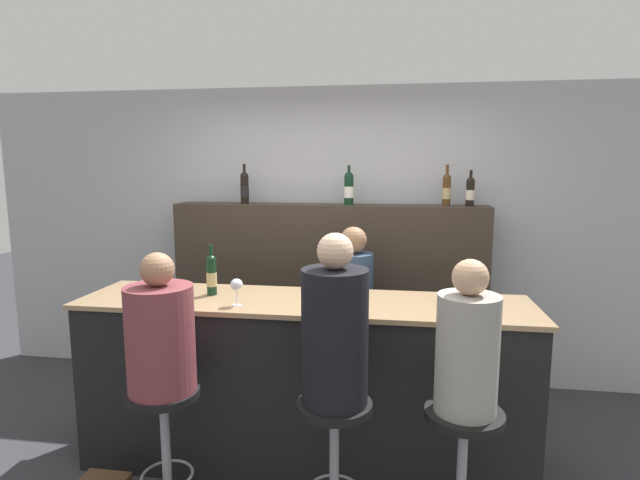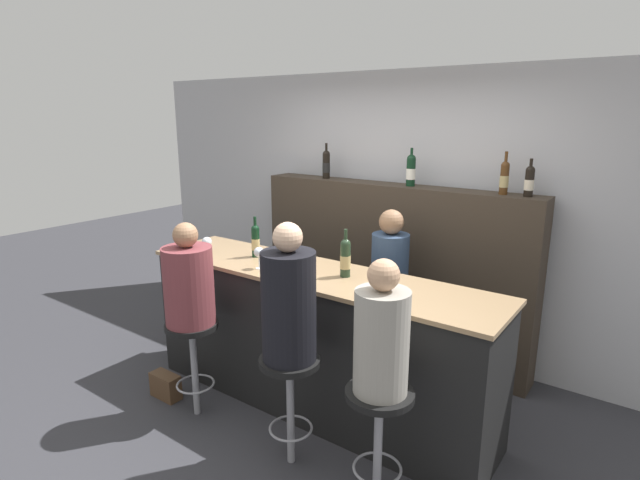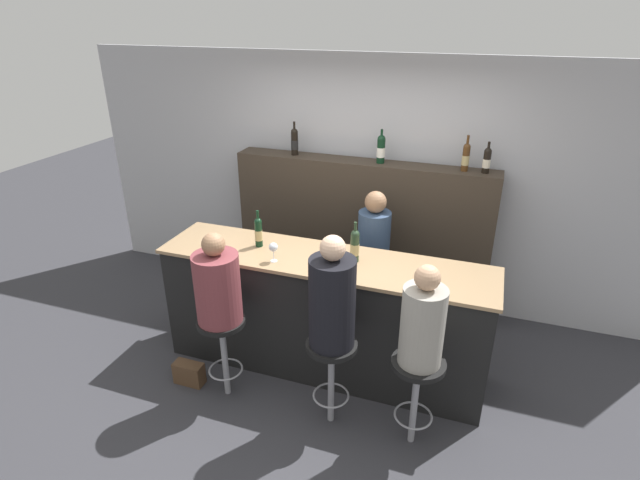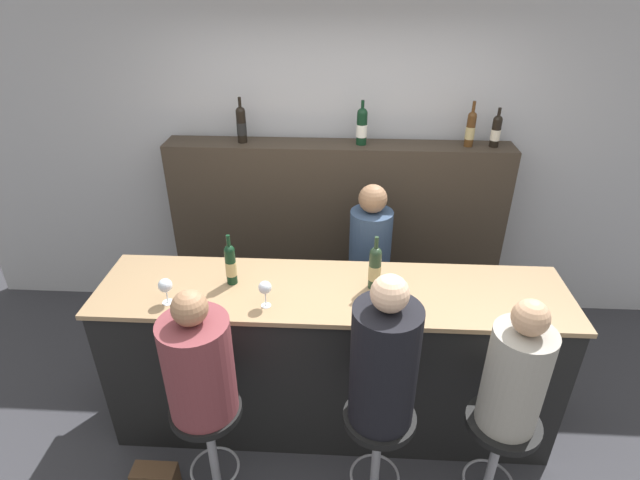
{
  "view_description": "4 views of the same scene",
  "coord_description": "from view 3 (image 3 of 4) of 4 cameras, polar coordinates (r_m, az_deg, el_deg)",
  "views": [
    {
      "loc": [
        0.55,
        -2.67,
        1.92
      ],
      "look_at": [
        0.1,
        0.32,
        1.47
      ],
      "focal_mm": 28.0,
      "sensor_mm": 36.0,
      "label": 1
    },
    {
      "loc": [
        2.08,
        -2.48,
        2.21
      ],
      "look_at": [
        0.02,
        0.36,
        1.32
      ],
      "focal_mm": 28.0,
      "sensor_mm": 36.0,
      "label": 2
    },
    {
      "loc": [
        1.19,
        -3.16,
        2.97
      ],
      "look_at": [
        -0.0,
        0.22,
        1.3
      ],
      "focal_mm": 28.0,
      "sensor_mm": 36.0,
      "label": 3
    },
    {
      "loc": [
        0.06,
        -2.14,
        2.81
      ],
      "look_at": [
        -0.07,
        0.23,
        1.48
      ],
      "focal_mm": 28.0,
      "sensor_mm": 36.0,
      "label": 4
    }
  ],
  "objects": [
    {
      "name": "bar_stool_right",
      "position": [
        3.73,
        11.0,
        -15.41
      ],
      "size": [
        0.38,
        0.38,
        0.74
      ],
      "color": "gray",
      "rests_on": "ground_plane"
    },
    {
      "name": "bar_stool_middle",
      "position": [
        3.83,
        1.31,
        -13.62
      ],
      "size": [
        0.38,
        0.38,
        0.74
      ],
      "color": "gray",
      "rests_on": "ground_plane"
    },
    {
      "name": "back_bar_cabinet",
      "position": [
        5.28,
        4.64,
        0.59
      ],
      "size": [
        2.65,
        0.28,
        1.6
      ],
      "color": "#382D23",
      "rests_on": "ground_plane"
    },
    {
      "name": "wine_bottle_backbar_0",
      "position": [
        5.19,
        -2.92,
        11.19
      ],
      "size": [
        0.07,
        0.07,
        0.34
      ],
      "color": "black",
      "rests_on": "back_bar_cabinet"
    },
    {
      "name": "guest_seated_right",
      "position": [
        3.44,
        11.66,
        -9.22
      ],
      "size": [
        0.3,
        0.3,
        0.75
      ],
      "color": "gray",
      "rests_on": "bar_stool_right"
    },
    {
      "name": "bar_stool_left",
      "position": [
        4.15,
        -11.08,
        -10.74
      ],
      "size": [
        0.38,
        0.38,
        0.74
      ],
      "color": "gray",
      "rests_on": "ground_plane"
    },
    {
      "name": "guest_seated_middle",
      "position": [
        3.53,
        1.39,
        -6.81
      ],
      "size": [
        0.33,
        0.33,
        0.86
      ],
      "color": "black",
      "rests_on": "bar_stool_middle"
    },
    {
      "name": "ground_plane",
      "position": [
        4.5,
        -0.94,
        -16.36
      ],
      "size": [
        16.0,
        16.0,
        0.0
      ],
      "primitive_type": "plane",
      "color": "#333338"
    },
    {
      "name": "wine_bottle_counter_1",
      "position": [
        4.03,
        4.0,
        -0.63
      ],
      "size": [
        0.07,
        0.07,
        0.34
      ],
      "color": "#233823",
      "rests_on": "bar_counter"
    },
    {
      "name": "wall_back",
      "position": [
        5.3,
        5.46,
        6.48
      ],
      "size": [
        6.4,
        0.05,
        2.6
      ],
      "color": "#B2B2B7",
      "rests_on": "ground_plane"
    },
    {
      "name": "wine_glass_1",
      "position": [
        4.04,
        -5.35,
        -0.87
      ],
      "size": [
        0.08,
        0.08,
        0.16
      ],
      "color": "silver",
      "rests_on": "bar_counter"
    },
    {
      "name": "handbag",
      "position": [
        4.61,
        -14.74,
        -14.51
      ],
      "size": [
        0.26,
        0.12,
        0.2
      ],
      "color": "#513823",
      "rests_on": "ground_plane"
    },
    {
      "name": "wine_bottle_backbar_3",
      "position": [
        4.82,
        18.53,
        8.66
      ],
      "size": [
        0.07,
        0.07,
        0.29
      ],
      "color": "black",
      "rests_on": "back_bar_cabinet"
    },
    {
      "name": "bar_counter",
      "position": [
        4.4,
        0.42,
        -8.46
      ],
      "size": [
        2.83,
        0.66,
        1.09
      ],
      "color": "black",
      "rests_on": "ground_plane"
    },
    {
      "name": "wine_bottle_backbar_1",
      "position": [
        4.93,
        6.99,
        10.3
      ],
      "size": [
        0.08,
        0.08,
        0.33
      ],
      "color": "black",
      "rests_on": "back_bar_cabinet"
    },
    {
      "name": "wine_glass_0",
      "position": [
        4.3,
        -12.24,
        0.14
      ],
      "size": [
        0.08,
        0.08,
        0.16
      ],
      "color": "silver",
      "rests_on": "bar_counter"
    },
    {
      "name": "bartender",
      "position": [
        4.85,
        6.0,
        -3.3
      ],
      "size": [
        0.3,
        0.3,
        1.47
      ],
      "color": "#334766",
      "rests_on": "ground_plane"
    },
    {
      "name": "wine_bottle_counter_0",
      "position": [
        4.31,
        -7.05,
        0.95
      ],
      "size": [
        0.07,
        0.07,
        0.33
      ],
      "color": "black",
      "rests_on": "bar_counter"
    },
    {
      "name": "guest_seated_left",
      "position": [
        3.9,
        -11.65,
        -5.09
      ],
      "size": [
        0.36,
        0.36,
        0.74
      ],
      "color": "brown",
      "rests_on": "bar_stool_left"
    },
    {
      "name": "wine_bottle_backbar_2",
      "position": [
        4.83,
        16.33,
        9.12
      ],
      "size": [
        0.07,
        0.07,
        0.33
      ],
      "color": "#4C2D14",
      "rests_on": "back_bar_cabinet"
    }
  ]
}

